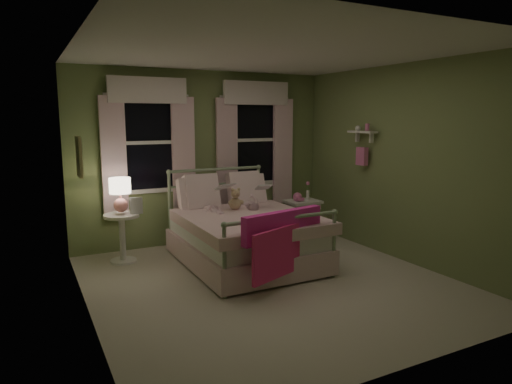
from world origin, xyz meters
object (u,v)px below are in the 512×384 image
bed (244,234)px  teddy_bear (235,201)px  nightstand_left (122,231)px  table_lamp (120,191)px  child_left (211,190)px  child_right (249,188)px  nightstand_right (303,207)px

bed → teddy_bear: 0.49m
bed → nightstand_left: bed is taller
teddy_bear → table_lamp: (-1.42, 0.50, 0.16)m
nightstand_left → table_lamp: (0.00, 0.00, 0.54)m
child_left → nightstand_left: (-1.14, 0.34, -0.52)m
child_right → table_lamp: child_right is taller
child_right → table_lamp: (-1.70, 0.34, 0.03)m
nightstand_left → table_lamp: table_lamp is taller
bed → nightstand_left: size_ratio=3.13×
child_right → teddy_bear: child_right is taller
child_right → table_lamp: bearing=5.4°
bed → child_left: child_left is taller
bed → nightstand_left: 1.61m
child_left → nightstand_right: bearing=-173.9°
nightstand_left → child_left: bearing=-16.7°
child_right → bed: bearing=73.2°
bed → nightstand_left: bearing=151.7°
child_left → nightstand_left: bearing=-14.1°
nightstand_left → nightstand_right: (2.67, -0.25, 0.13)m
bed → table_lamp: bed is taller
child_right → child_left: bearing=16.8°
child_left → nightstand_left: size_ratio=1.15×
nightstand_right → child_left: bearing=-176.5°
teddy_bear → table_lamp: size_ratio=0.66×
teddy_bear → child_left: bearing=150.5°
bed → nightstand_right: size_ratio=3.18×
teddy_bear → nightstand_right: bearing=11.3°
bed → child_left: size_ratio=2.73×
teddy_bear → nightstand_left: size_ratio=0.46×
bed → teddy_bear: bed is taller
child_right → nightstand_left: size_ratio=1.08×
child_left → table_lamp: child_left is taller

